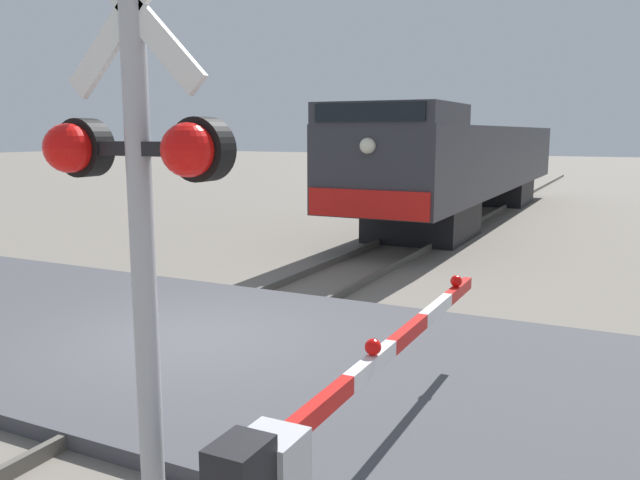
% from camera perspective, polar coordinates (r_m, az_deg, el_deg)
% --- Properties ---
extents(ground_plane, '(160.00, 160.00, 0.00)m').
position_cam_1_polar(ground_plane, '(9.33, -11.40, -9.43)').
color(ground_plane, slate).
extents(rail_track_left, '(0.08, 80.00, 0.15)m').
position_cam_1_polar(rail_track_left, '(9.74, -14.79, -8.27)').
color(rail_track_left, '#59544C').
rests_on(rail_track_left, ground_plane).
extents(rail_track_right, '(0.08, 80.00, 0.15)m').
position_cam_1_polar(rail_track_right, '(8.90, -7.70, -9.75)').
color(rail_track_right, '#59544C').
rests_on(rail_track_right, ground_plane).
extents(road_surface, '(36.00, 5.74, 0.17)m').
position_cam_1_polar(road_surface, '(9.30, -11.42, -8.93)').
color(road_surface, '#47474C').
rests_on(road_surface, ground_plane).
extents(locomotive, '(3.07, 18.85, 3.68)m').
position_cam_1_polar(locomotive, '(23.15, 12.82, 6.72)').
color(locomotive, black).
rests_on(locomotive, ground_plane).
extents(crossing_signal, '(1.18, 0.33, 4.13)m').
position_cam_1_polar(crossing_signal, '(3.73, -15.78, 2.67)').
color(crossing_signal, '#ADADB2').
rests_on(crossing_signal, ground_plane).
extents(crossing_gate, '(0.36, 5.40, 1.32)m').
position_cam_1_polar(crossing_gate, '(4.72, -0.15, -17.99)').
color(crossing_gate, silver).
rests_on(crossing_gate, ground_plane).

